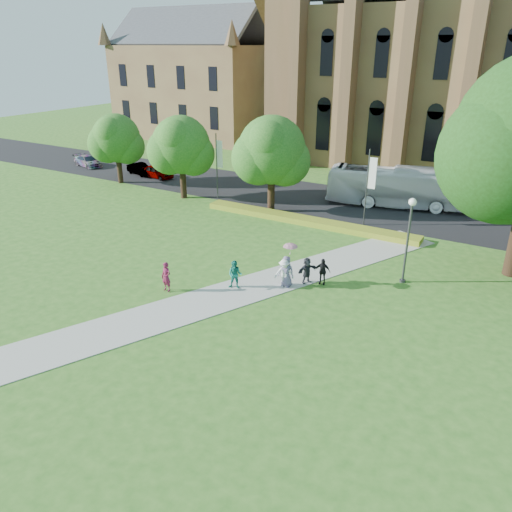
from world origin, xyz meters
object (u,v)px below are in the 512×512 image
Objects in this scene: pedestrian_0 at (166,277)px; tour_coach at (398,187)px; car_0 at (157,172)px; car_2 at (88,161)px; car_1 at (141,169)px; streetlamp at (409,231)px.

tour_coach is at bearing 77.39° from pedestrian_0.
car_0 is at bearing 135.84° from pedestrian_0.
car_2 is at bearing 80.86° from tour_coach.
tour_coach reaches higher than car_2.
car_0 reaches higher than car_2.
car_2 is at bearing 148.72° from pedestrian_0.
car_1 is at bearing 93.81° from car_0.
car_0 is 1.05× the size of car_1.
car_0 is (-29.53, 11.90, -2.61)m from streetlamp.
car_1 is at bearing 139.30° from pedestrian_0.
tour_coach is at bearing 107.31° from streetlamp.
car_2 is at bearing 96.79° from car_0.
streetlamp is 1.40× the size of car_1.
tour_coach is at bearing -72.13° from car_2.
tour_coach is 27.53m from car_1.
car_0 is 2.48m from car_1.
pedestrian_0 is at bearing -130.81° from car_0.
streetlamp is at bearing -104.78° from car_0.
tour_coach is 25.09m from car_0.
car_2 is 2.39× the size of pedestrian_0.
streetlamp is at bearing -93.50° from car_2.
streetlamp reaches higher than car_0.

